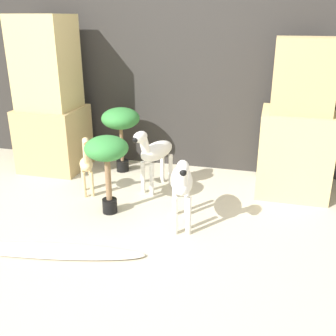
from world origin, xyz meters
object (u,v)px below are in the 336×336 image
zebra_right (182,182)px  surfboard (49,250)px  potted_palm_front (107,153)px  potted_palm_back (121,121)px  zebra_left (155,152)px  giraffe_figurine (86,163)px

zebra_right → surfboard: zebra_right is taller
potted_palm_front → potted_palm_back: (-0.22, 0.87, 0.02)m
surfboard → zebra_left: bearing=71.2°
zebra_right → surfboard: size_ratio=0.46×
potted_palm_front → surfboard: 0.81m
giraffe_figurine → zebra_left: bearing=25.0°
potted_palm_back → surfboard: size_ratio=0.50×
potted_palm_front → potted_palm_back: size_ratio=0.98×
zebra_right → potted_palm_front: potted_palm_front is taller
zebra_left → potted_palm_back: 0.59m
zebra_left → potted_palm_front: 0.57m
giraffe_figurine → potted_palm_back: potted_palm_back is taller
zebra_right → potted_palm_back: size_ratio=0.91×
zebra_right → potted_palm_back: 1.26m
zebra_right → giraffe_figurine: bearing=159.6°
zebra_left → giraffe_figurine: 0.59m
zebra_left → surfboard: zebra_left is taller
potted_palm_back → surfboard: 1.58m
potted_palm_back → zebra_left: bearing=-38.8°
zebra_left → giraffe_figurine: size_ratio=1.05×
surfboard → giraffe_figurine: bearing=98.8°
giraffe_figurine → potted_palm_front: (0.31, -0.26, 0.20)m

